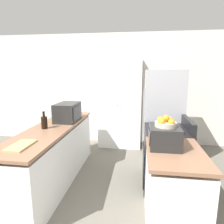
# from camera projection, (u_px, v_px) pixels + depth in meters

# --- Properties ---
(wall_back) EXTENTS (7.00, 0.06, 2.60)m
(wall_back) POSITION_uv_depth(u_px,v_px,m) (121.00, 90.00, 4.80)
(wall_back) COLOR silver
(wall_back) RESTS_ON ground_plane
(counter_left) EXTENTS (0.60, 2.36, 0.90)m
(counter_left) POSITION_uv_depth(u_px,v_px,m) (54.00, 156.00, 3.12)
(counter_left) COLOR silver
(counter_left) RESTS_ON ground_plane
(counter_right) EXTENTS (0.60, 0.92, 0.90)m
(counter_right) POSITION_uv_depth(u_px,v_px,m) (173.00, 191.00, 2.19)
(counter_right) COLOR silver
(counter_right) RESTS_ON ground_plane
(pantry_cabinet) EXTENTS (0.96, 0.51, 2.02)m
(pantry_cabinet) POSITION_uv_depth(u_px,v_px,m) (120.00, 103.00, 4.57)
(pantry_cabinet) COLOR white
(pantry_cabinet) RESTS_ON ground_plane
(stove) EXTENTS (0.66, 0.73, 1.06)m
(stove) POSITION_uv_depth(u_px,v_px,m) (166.00, 157.00, 3.00)
(stove) COLOR black
(stove) RESTS_ON ground_plane
(refrigerator) EXTENTS (0.69, 0.74, 1.76)m
(refrigerator) POSITION_uv_depth(u_px,v_px,m) (162.00, 118.00, 3.67)
(refrigerator) COLOR #A3A3A8
(refrigerator) RESTS_ON ground_plane
(microwave) EXTENTS (0.34, 0.53, 0.31)m
(microwave) POSITION_uv_depth(u_px,v_px,m) (68.00, 112.00, 3.38)
(microwave) COLOR black
(microwave) RESTS_ON counter_left
(wine_bottle) EXTENTS (0.09, 0.09, 0.26)m
(wine_bottle) POSITION_uv_depth(u_px,v_px,m) (44.00, 122.00, 2.92)
(wine_bottle) COLOR black
(wine_bottle) RESTS_ON counter_left
(toaster_oven) EXTENTS (0.33, 0.39, 0.23)m
(toaster_oven) POSITION_uv_depth(u_px,v_px,m) (164.00, 137.00, 2.21)
(toaster_oven) COLOR black
(toaster_oven) RESTS_ON counter_right
(fruit_bowl) EXTENTS (0.23, 0.23, 0.13)m
(fruit_bowl) POSITION_uv_depth(u_px,v_px,m) (166.00, 123.00, 2.17)
(fruit_bowl) COLOR #B2A893
(fruit_bowl) RESTS_ON toaster_oven
(cutting_board) EXTENTS (0.21, 0.37, 0.02)m
(cutting_board) POSITION_uv_depth(u_px,v_px,m) (21.00, 146.00, 2.24)
(cutting_board) COLOR tan
(cutting_board) RESTS_ON counter_left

